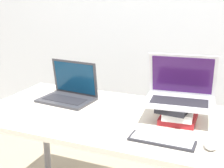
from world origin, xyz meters
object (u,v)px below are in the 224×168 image
(book_stack, at_px, (178,112))
(mouse, at_px, (211,145))
(laptop_left, at_px, (69,92))
(wireless_keyboard, at_px, (162,141))
(laptop_on_books, at_px, (180,93))

(book_stack, bearing_deg, mouse, -52.08)
(laptop_left, height_order, book_stack, laptop_left)
(book_stack, relative_size, wireless_keyboard, 0.92)
(laptop_on_books, xyz_separation_m, wireless_keyboard, (-0.02, -0.30, -0.14))
(wireless_keyboard, bearing_deg, laptop_left, 153.11)
(wireless_keyboard, relative_size, mouse, 3.21)
(book_stack, relative_size, laptop_on_books, 0.74)
(book_stack, distance_m, laptop_on_books, 0.10)
(laptop_left, bearing_deg, mouse, -19.83)
(laptop_left, distance_m, book_stack, 0.71)
(wireless_keyboard, bearing_deg, mouse, 6.43)
(wireless_keyboard, distance_m, mouse, 0.22)
(laptop_on_books, distance_m, mouse, 0.36)
(book_stack, xyz_separation_m, mouse, (0.20, -0.26, -0.03))
(laptop_left, xyz_separation_m, laptop_on_books, (0.71, -0.05, 0.10))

